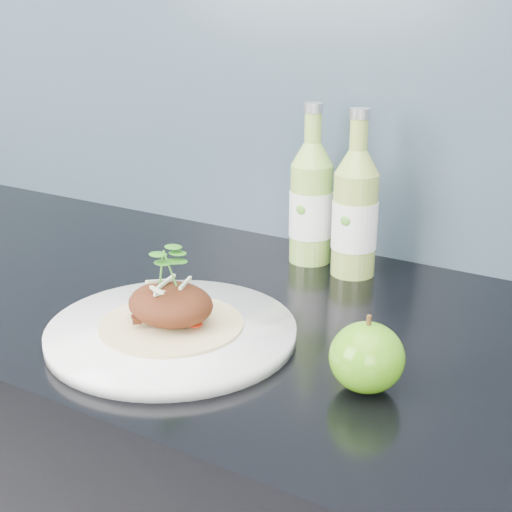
% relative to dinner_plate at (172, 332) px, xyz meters
% --- Properties ---
extents(subway_backsplash, '(4.00, 0.02, 0.70)m').
position_rel_dinner_plate_xyz_m(subway_backsplash, '(0.10, 0.41, 0.34)').
color(subway_backsplash, slate).
rests_on(subway_backsplash, kitchen_counter).
extents(dinner_plate, '(0.38, 0.38, 0.02)m').
position_rel_dinner_plate_xyz_m(dinner_plate, '(0.00, 0.00, 0.00)').
color(dinner_plate, silver).
rests_on(dinner_plate, kitchen_counter).
extents(pork_taco, '(0.17, 0.17, 0.10)m').
position_rel_dinner_plate_xyz_m(pork_taco, '(0.00, -0.00, 0.04)').
color(pork_taco, tan).
rests_on(pork_taco, dinner_plate).
extents(green_apple, '(0.08, 0.08, 0.08)m').
position_rel_dinner_plate_xyz_m(green_apple, '(0.24, 0.01, 0.03)').
color(green_apple, '#42850E').
rests_on(green_apple, kitchen_counter).
extents(cider_bottle_left, '(0.07, 0.07, 0.24)m').
position_rel_dinner_plate_xyz_m(cider_bottle_left, '(0.01, 0.33, 0.08)').
color(cider_bottle_left, '#8DB84C').
rests_on(cider_bottle_left, kitchen_counter).
extents(cider_bottle_right, '(0.09, 0.09, 0.24)m').
position_rel_dinner_plate_xyz_m(cider_bottle_right, '(0.09, 0.31, 0.08)').
color(cider_bottle_right, '#94AF48').
rests_on(cider_bottle_right, kitchen_counter).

